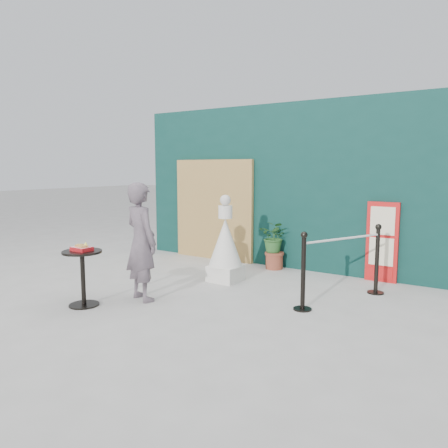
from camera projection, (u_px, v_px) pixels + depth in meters
ground at (174, 310)px, 5.71m from camera, size 60.00×60.00×0.00m
back_wall at (282, 186)px, 8.12m from camera, size 6.00×0.30×3.00m
bamboo_fence at (214, 210)px, 8.78m from camera, size 1.80×0.08×2.00m
woman at (141, 242)px, 6.04m from camera, size 0.69×0.55×1.65m
menu_board at (382, 242)px, 7.03m from camera, size 0.50×0.07×1.30m
statue at (225, 246)px, 7.07m from camera, size 0.55×0.55×1.41m
cafe_table at (83, 269)px, 5.81m from camera, size 0.52×0.52×0.75m
food_basket at (82, 248)px, 5.78m from camera, size 0.26×0.19×0.11m
planter at (275, 241)px, 7.95m from camera, size 0.52×0.45×0.88m
stanchion_barrier at (342, 266)px, 6.01m from camera, size 0.84×1.54×1.03m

